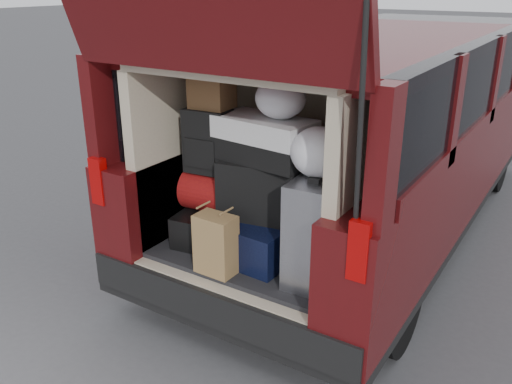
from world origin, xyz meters
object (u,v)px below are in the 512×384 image
kraft_bag (216,244)px  twotone_duffel (264,140)px  red_duffel (215,192)px  backpack (208,141)px  silver_roller (317,231)px  navy_hardshell (263,235)px  black_hardshell (215,224)px  black_soft_case (262,189)px

kraft_bag → twotone_duffel: bearing=76.4°
red_duffel → twotone_duffel: 0.53m
kraft_bag → red_duffel: bearing=127.4°
red_duffel → backpack: size_ratio=1.03×
silver_roller → red_duffel: bearing=169.7°
navy_hardshell → backpack: (-0.40, -0.02, 0.56)m
black_hardshell → silver_roller: bearing=-16.3°
silver_roller → black_soft_case: bearing=160.9°
kraft_bag → navy_hardshell: bearing=74.5°
black_hardshell → twotone_duffel: bearing=-5.3°
kraft_bag → black_soft_case: 0.45m
kraft_bag → twotone_duffel: size_ratio=0.62×
navy_hardshell → red_duffel: 0.42m
navy_hardshell → red_duffel: bearing=-174.8°
navy_hardshell → red_duffel: red_duffel is taller
black_hardshell → silver_roller: 0.85m
silver_roller → backpack: bearing=170.3°
backpack → kraft_bag: bearing=-55.4°
black_soft_case → backpack: bearing=174.5°
black_hardshell → black_soft_case: black_soft_case is taller
black_hardshell → backpack: bearing=-129.9°
red_duffel → black_soft_case: size_ratio=0.83×
black_hardshell → twotone_duffel: 0.74m
navy_hardshell → backpack: size_ratio=1.42×
red_duffel → twotone_duffel: size_ratio=0.70×
silver_roller → twotone_duffel: size_ratio=1.05×
silver_roller → twotone_duffel: twotone_duffel is taller
backpack → navy_hardshell: bearing=-4.0°
silver_roller → twotone_duffel: (-0.44, 0.14, 0.43)m
black_soft_case → black_hardshell: bearing=171.0°
black_hardshell → kraft_bag: kraft_bag is taller
black_hardshell → twotone_duffel: size_ratio=0.89×
black_soft_case → red_duffel: bearing=174.5°
red_duffel → black_soft_case: black_soft_case is taller
silver_roller → red_duffel: silver_roller is taller
black_hardshell → black_soft_case: 0.49m
kraft_bag → backpack: size_ratio=0.90×
navy_hardshell → black_hardshell: bearing=-178.0°
navy_hardshell → kraft_bag: bearing=-103.7°
kraft_bag → red_duffel: size_ratio=0.88×
silver_roller → red_duffel: (-0.79, 0.10, 0.04)m
navy_hardshell → silver_roller: 0.48m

